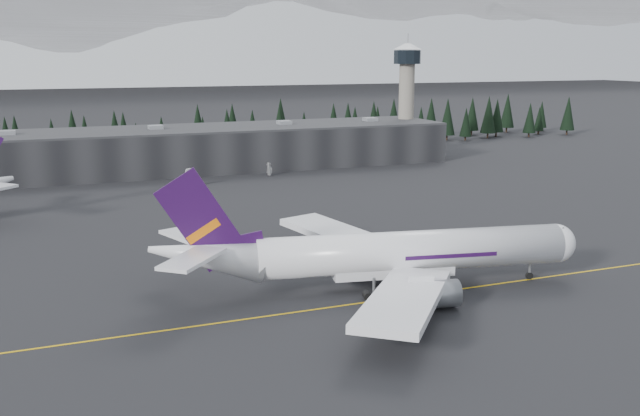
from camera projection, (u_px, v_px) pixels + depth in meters
name	position (u px, v px, depth m)	size (l,w,h in m)	color
ground	(372.00, 296.00, 102.24)	(1400.00, 1400.00, 0.00)	black
taxiline	(378.00, 301.00, 100.42)	(400.00, 0.40, 0.02)	gold
terminal	(190.00, 149.00, 214.32)	(160.00, 30.00, 12.60)	black
control_tower	(407.00, 87.00, 240.76)	(10.00, 10.00, 37.70)	gray
treeline	(168.00, 133.00, 247.63)	(360.00, 20.00, 15.00)	black
mountain_ridge	(63.00, 79.00, 1009.44)	(4400.00, 900.00, 420.00)	white
jet_main	(375.00, 254.00, 104.37)	(64.12, 58.67, 19.02)	white
gse_vehicle_a	(190.00, 184.00, 187.48)	(2.28, 4.95, 1.38)	white
gse_vehicle_b	(270.00, 173.00, 204.54)	(1.54, 3.83, 1.30)	#BCBDBF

